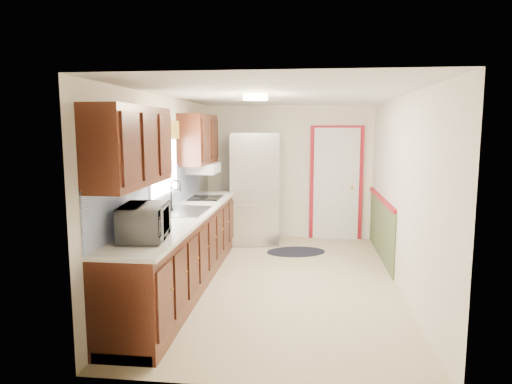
# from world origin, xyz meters

# --- Properties ---
(room_shell) EXTENTS (3.20, 5.20, 2.52)m
(room_shell) POSITION_xyz_m (0.00, 0.00, 1.20)
(room_shell) COLOR #C7B68C
(room_shell) RESTS_ON ground
(kitchen_run) EXTENTS (0.63, 4.00, 2.20)m
(kitchen_run) POSITION_xyz_m (-1.24, -0.29, 0.81)
(kitchen_run) COLOR #3B180D
(kitchen_run) RESTS_ON ground
(back_wall_trim) EXTENTS (1.12, 2.30, 2.08)m
(back_wall_trim) POSITION_xyz_m (0.99, 2.21, 0.89)
(back_wall_trim) COLOR maroon
(back_wall_trim) RESTS_ON ground
(ceiling_fixture) EXTENTS (0.30, 0.30, 0.06)m
(ceiling_fixture) POSITION_xyz_m (-0.30, -0.20, 2.36)
(ceiling_fixture) COLOR #FFD88C
(ceiling_fixture) RESTS_ON room_shell
(microwave) EXTENTS (0.42, 0.64, 0.41)m
(microwave) POSITION_xyz_m (-1.20, -1.65, 1.14)
(microwave) COLOR white
(microwave) RESTS_ON kitchen_run
(refrigerator) EXTENTS (0.89, 0.85, 1.92)m
(refrigerator) POSITION_xyz_m (-0.57, 2.05, 0.96)
(refrigerator) COLOR #B7B7BC
(refrigerator) RESTS_ON ground
(rug) EXTENTS (1.07, 0.82, 0.01)m
(rug) POSITION_xyz_m (0.17, 1.45, 0.01)
(rug) COLOR black
(rug) RESTS_ON ground
(cooktop) EXTENTS (0.45, 0.54, 0.02)m
(cooktop) POSITION_xyz_m (-1.19, 0.92, 0.95)
(cooktop) COLOR black
(cooktop) RESTS_ON kitchen_run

